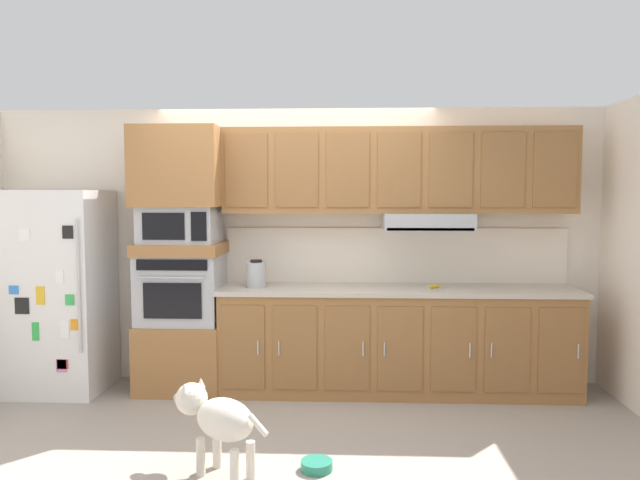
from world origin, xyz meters
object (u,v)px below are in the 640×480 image
at_px(electric_kettle, 256,274).
at_px(screwdriver, 435,287).
at_px(microwave, 181,225).
at_px(dog_food_bowl, 317,465).
at_px(dog, 217,417).
at_px(built_in_oven, 182,288).
at_px(refrigerator, 61,291).

bearing_deg(electric_kettle, screwdriver, 0.71).
bearing_deg(microwave, dog_food_bowl, -50.52).
relative_size(dog, dog_food_bowl, 3.46).
relative_size(built_in_oven, dog_food_bowl, 3.50).
height_order(refrigerator, microwave, refrigerator).
bearing_deg(built_in_oven, screwdriver, -0.73).
height_order(refrigerator, dog_food_bowl, refrigerator).
relative_size(screwdriver, dog_food_bowl, 0.84).
bearing_deg(electric_kettle, built_in_oven, 175.95).
relative_size(refrigerator, dog_food_bowl, 8.80).
bearing_deg(built_in_oven, dog, -67.96).
relative_size(microwave, electric_kettle, 2.68).
distance_m(screwdriver, electric_kettle, 1.55).
bearing_deg(dog, electric_kettle, -57.66).
distance_m(refrigerator, dog, 2.36).
relative_size(screwdriver, electric_kettle, 0.70).
xyz_separation_m(microwave, dog, (0.65, -1.62, -1.10)).
xyz_separation_m(built_in_oven, microwave, (0.00, -0.00, 0.56)).
bearing_deg(electric_kettle, dog, -90.49).
relative_size(electric_kettle, dog, 0.35).
distance_m(microwave, dog_food_bowl, 2.45).
height_order(built_in_oven, electric_kettle, built_in_oven).
height_order(dog, dog_food_bowl, dog).
height_order(built_in_oven, dog_food_bowl, built_in_oven).
relative_size(screwdriver, dog, 0.24).
height_order(screwdriver, dog, screwdriver).
bearing_deg(dog_food_bowl, screwdriver, 57.84).
xyz_separation_m(microwave, electric_kettle, (0.67, -0.05, -0.43)).
bearing_deg(dog, microwave, -35.13).
distance_m(microwave, electric_kettle, 0.79).
distance_m(refrigerator, microwave, 1.21).
bearing_deg(built_in_oven, electric_kettle, -4.05).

